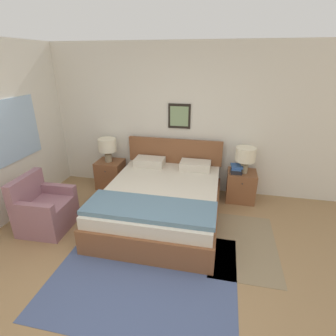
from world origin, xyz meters
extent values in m
plane|color=#99754C|center=(0.00, 0.00, 0.00)|extent=(16.00, 16.00, 0.00)
cube|color=silver|center=(0.00, 2.64, 1.30)|extent=(6.95, 0.06, 2.60)
cube|color=black|center=(0.07, 2.60, 1.39)|extent=(0.39, 0.02, 0.43)
cube|color=gray|center=(0.07, 2.58, 1.39)|extent=(0.32, 0.00, 0.34)
cube|color=silver|center=(-2.30, 1.30, 1.30)|extent=(0.06, 5.01, 2.60)
cube|color=#9EBCDB|center=(-2.26, 1.20, 1.32)|extent=(0.02, 1.32, 0.93)
cube|color=#47567F|center=(0.08, 0.29, 0.00)|extent=(2.10, 1.69, 0.01)
cube|color=#897556|center=(1.23, 1.09, 0.00)|extent=(0.87, 1.41, 0.01)
cube|color=brown|center=(0.01, 1.49, 0.14)|extent=(1.72, 2.12, 0.28)
cube|color=brown|center=(0.01, 0.46, 0.32)|extent=(1.72, 0.06, 0.08)
cube|color=beige|center=(0.01, 1.49, 0.41)|extent=(1.65, 2.04, 0.25)
cube|color=brown|center=(0.01, 2.52, 0.76)|extent=(1.72, 0.06, 0.46)
cube|color=slate|center=(0.01, 0.82, 0.56)|extent=(1.68, 0.59, 0.06)
cube|color=beige|center=(-0.41, 2.29, 0.60)|extent=(0.52, 0.32, 0.14)
cube|color=beige|center=(0.42, 2.29, 0.60)|extent=(0.52, 0.32, 0.14)
cube|color=#8E606B|center=(-1.57, 0.88, 0.21)|extent=(0.67, 0.71, 0.42)
cube|color=#8E606B|center=(-1.83, 0.87, 0.62)|extent=(0.15, 0.69, 0.38)
cube|color=#8E606B|center=(-1.58, 1.17, 0.49)|extent=(0.65, 0.13, 0.14)
cube|color=#8E606B|center=(-1.56, 0.59, 0.49)|extent=(0.65, 0.13, 0.14)
cube|color=brown|center=(-1.21, 2.34, 0.26)|extent=(0.48, 0.43, 0.53)
sphere|color=#332D28|center=(-1.21, 2.11, 0.41)|extent=(0.02, 0.02, 0.02)
cube|color=brown|center=(1.22, 2.34, 0.26)|extent=(0.48, 0.43, 0.53)
sphere|color=#332D28|center=(1.22, 2.11, 0.41)|extent=(0.02, 0.02, 0.02)
cylinder|color=gray|center=(-1.22, 2.32, 0.60)|extent=(0.13, 0.13, 0.15)
cylinder|color=gray|center=(-1.22, 2.32, 0.71)|extent=(0.02, 0.02, 0.06)
cylinder|color=beige|center=(-1.22, 2.32, 0.86)|extent=(0.33, 0.33, 0.23)
cylinder|color=gray|center=(1.24, 2.32, 0.60)|extent=(0.13, 0.13, 0.15)
cylinder|color=gray|center=(1.24, 2.32, 0.71)|extent=(0.02, 0.02, 0.06)
cylinder|color=beige|center=(1.24, 2.32, 0.86)|extent=(0.33, 0.33, 0.23)
cube|color=#232328|center=(1.11, 2.30, 0.54)|extent=(0.19, 0.23, 0.03)
cube|color=#232328|center=(1.11, 2.30, 0.58)|extent=(0.20, 0.24, 0.04)
cube|color=#335693|center=(1.11, 2.30, 0.62)|extent=(0.17, 0.26, 0.03)
cube|color=#335693|center=(1.11, 2.30, 0.65)|extent=(0.21, 0.23, 0.03)
camera|label=1|loc=(0.84, -1.93, 2.32)|focal=28.00mm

